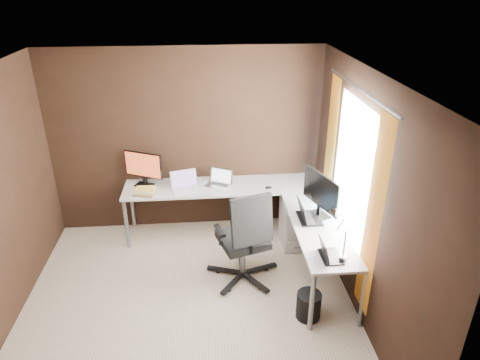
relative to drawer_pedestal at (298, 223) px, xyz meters
name	(u,v)px	position (x,y,z in m)	size (l,w,h in m)	color
room	(217,201)	(-1.09, -1.08, 0.98)	(3.60, 3.60, 2.50)	beige
desk	(255,204)	(-0.59, -0.11, 0.38)	(2.65, 2.25, 0.73)	silver
drawer_pedestal	(298,223)	(0.00, 0.00, 0.00)	(0.42, 0.50, 0.60)	silver
monitor_left	(143,167)	(-2.00, 0.46, 0.69)	(0.50, 0.26, 0.47)	black
monitor_right	(321,193)	(0.11, -0.54, 0.73)	(0.26, 0.62, 0.53)	black
laptop_white	(185,185)	(-1.47, 0.30, 0.48)	(0.40, 0.33, 0.23)	silver
laptop_silver	(220,182)	(-1.01, 0.36, 0.48)	(0.39, 0.35, 0.22)	silver
laptop_black_big	(307,215)	(-0.05, -0.61, 0.48)	(0.26, 0.36, 0.24)	black
laptop_black_small	(328,254)	(-0.01, -1.35, 0.47)	(0.21, 0.29, 0.19)	black
book_stack	(145,191)	(-1.98, 0.19, 0.47)	(0.30, 0.26, 0.08)	olive
mouse_left	(149,194)	(-1.92, 0.15, 0.45)	(0.08, 0.05, 0.03)	black
mouse_corner	(268,188)	(-0.38, 0.20, 0.45)	(0.09, 0.06, 0.03)	black
desk_lamp	(338,229)	(0.06, -1.35, 0.76)	(0.18, 0.21, 0.53)	slate
office_chair	(244,254)	(-0.78, -0.69, 0.05)	(0.67, 0.70, 1.19)	black
wastebasket	(309,305)	(-0.17, -1.38, -0.15)	(0.26, 0.26, 0.30)	black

